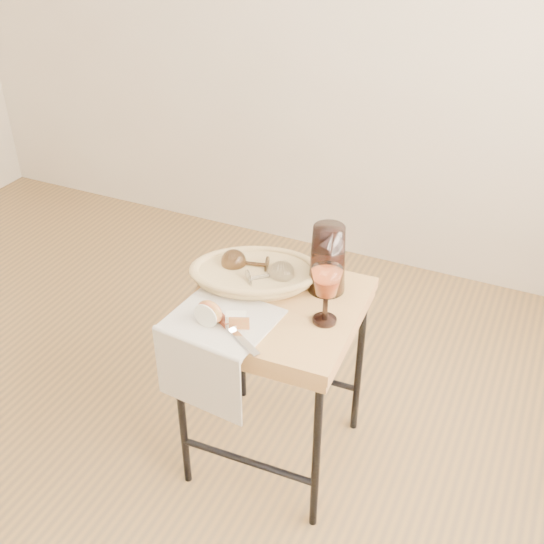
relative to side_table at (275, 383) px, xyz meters
The scene contains 11 objects.
floor 0.78m from the side_table, 142.82° to the right, with size 3.60×3.60×0.00m, color brown.
side_table is the anchor object (origin of this frame).
tea_towel 0.36m from the side_table, 125.90° to the right, with size 0.29×0.26×0.01m, color white.
bread_basket 0.36m from the side_table, 143.55° to the left, with size 0.35×0.24×0.05m, color olive, non-canonical shape.
goblet_lying_a 0.40m from the side_table, 145.71° to the left, with size 0.13×0.08×0.08m, color brown, non-canonical shape.
goblet_lying_b 0.37m from the side_table, 132.13° to the left, with size 0.13×0.08×0.08m, color white, non-canonical shape.
pitcher 0.46m from the side_table, 49.59° to the left, with size 0.15×0.23×0.25m, color black, non-canonical shape.
wine_goblet 0.44m from the side_table, ahead, with size 0.09×0.09×0.18m, color white, non-canonical shape.
apple_half 0.41m from the side_table, 125.82° to the right, with size 0.08×0.04×0.07m, color red.
apple_wedge 0.37m from the side_table, 108.84° to the right, with size 0.06×0.03×0.04m, color white.
table_knife 0.38m from the side_table, 104.23° to the right, with size 0.23×0.02×0.02m, color silver, non-canonical shape.
Camera 1 is at (1.23, -1.02, 1.77)m, focal length 44.15 mm.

